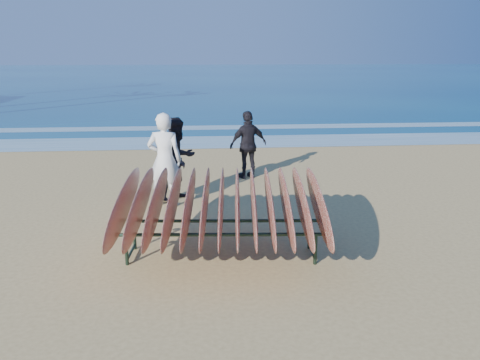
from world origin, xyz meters
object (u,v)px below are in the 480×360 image
at_px(person_white, 165,160).
at_px(person_dark_a, 178,159).
at_px(surfboard_rack, 221,205).
at_px(person_dark_b, 248,145).

xyz_separation_m(person_white, person_dark_a, (0.27, 0.44, -0.08)).
relative_size(surfboard_rack, person_dark_b, 1.93).
xyz_separation_m(surfboard_rack, person_dark_b, (0.98, 5.17, -0.00)).
height_order(surfboard_rack, person_dark_b, person_dark_b).
height_order(surfboard_rack, person_dark_a, person_dark_a).
bearing_deg(person_dark_b, person_dark_a, 25.79).
bearing_deg(person_white, person_dark_b, -123.67).
relative_size(surfboard_rack, person_dark_a, 1.84).
bearing_deg(person_white, surfboard_rack, 118.13).
relative_size(surfboard_rack, person_white, 1.69).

